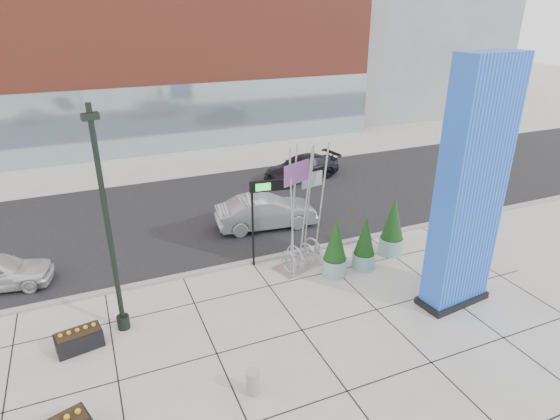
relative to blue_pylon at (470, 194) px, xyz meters
name	(u,v)px	position (x,y,z in m)	size (l,w,h in m)	color
ground	(264,321)	(-6.92, 1.61, -4.30)	(160.00, 160.00, 0.00)	#9E9991
street_asphalt	(196,214)	(-6.92, 11.61, -4.29)	(80.00, 12.00, 0.02)	black
curb_edge	(230,266)	(-6.92, 5.61, -4.24)	(80.00, 0.30, 0.12)	gray
tower_podium	(152,70)	(-5.92, 28.61, 1.20)	(34.00, 10.00, 11.00)	brown
tower_glass_front	(167,120)	(-5.92, 23.81, -1.80)	(34.00, 0.60, 5.00)	#8CA5B2
building_grey_parking	(382,19)	(19.08, 33.61, 4.70)	(20.00, 18.00, 18.00)	slate
blue_pylon	(470,194)	(0.00, 0.00, 0.00)	(2.79, 1.49, 8.90)	#0C38BB
lamp_post	(111,247)	(-11.48, 3.13, -1.16)	(0.52, 0.42, 7.66)	black
public_art_sculpture	(302,236)	(-4.05, 4.60, -2.92)	(2.56, 1.81, 5.26)	#B9BBBE
concrete_bollard	(253,382)	(-8.42, -1.38, -3.92)	(0.39, 0.39, 0.76)	gray
overhead_street_sign	(267,192)	(-5.27, 5.40, -1.08)	(1.77, 0.38, 3.76)	black
round_planter_east	(393,227)	(0.08, 4.00, -3.03)	(1.07, 1.07, 2.68)	#7DA8A1
round_planter_mid	(365,243)	(-1.72, 3.41, -3.18)	(0.95, 0.95, 2.37)	#7DA8A1
round_planter_west	(335,248)	(-3.12, 3.41, -3.09)	(1.02, 1.02, 2.55)	#7DA8A1
box_planter_north	(79,339)	(-12.89, 2.61, -3.95)	(1.51, 0.95, 0.77)	black
car_silver_mid	(266,212)	(-4.04, 8.67, -3.49)	(1.72, 4.92, 1.62)	#989A9F
car_dark_east	(302,168)	(0.70, 14.52, -3.57)	(2.05, 5.04, 1.46)	black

